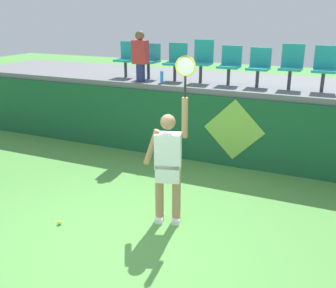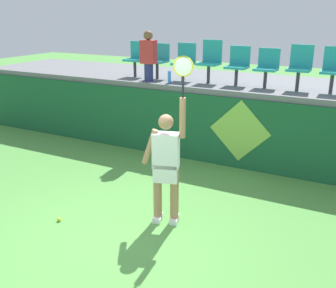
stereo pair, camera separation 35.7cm
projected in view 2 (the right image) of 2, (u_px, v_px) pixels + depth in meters
name	position (u px, v px, depth m)	size (l,w,h in m)	color
ground_plane	(116.00, 238.00, 5.63)	(40.00, 40.00, 0.00)	#519342
court_back_wall	(209.00, 129.00, 8.31)	(13.44, 0.20, 1.46)	#195633
spectator_platform	(231.00, 82.00, 9.11)	(13.44, 2.59, 0.12)	slate
tennis_player	(166.00, 163.00, 5.80)	(0.73, 0.36, 2.52)	white
tennis_ball	(59.00, 219.00, 6.08)	(0.07, 0.07, 0.07)	#D1E533
water_bottle	(169.00, 77.00, 8.59)	(0.07, 0.07, 0.27)	#338CE5
stadium_chair_0	(136.00, 57.00, 9.43)	(0.44, 0.42, 0.83)	#38383D
stadium_chair_1	(159.00, 59.00, 9.16)	(0.44, 0.42, 0.80)	#38383D
stadium_chair_2	(185.00, 60.00, 8.87)	(0.44, 0.42, 0.83)	#38383D
stadium_chair_3	(210.00, 59.00, 8.58)	(0.44, 0.42, 0.92)	#38383D
stadium_chair_4	(238.00, 64.00, 8.32)	(0.44, 0.42, 0.81)	#38383D
stadium_chair_5	(267.00, 66.00, 8.05)	(0.44, 0.42, 0.79)	#38383D
stadium_chair_6	(300.00, 65.00, 7.75)	(0.44, 0.42, 0.89)	#38383D
stadium_chair_7	(334.00, 68.00, 7.48)	(0.44, 0.42, 0.87)	#38383D
spectator_0	(148.00, 55.00, 8.73)	(0.34, 0.21, 1.11)	navy
wall_signage_mount	(237.00, 168.00, 8.15)	(1.27, 0.01, 1.44)	#195633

